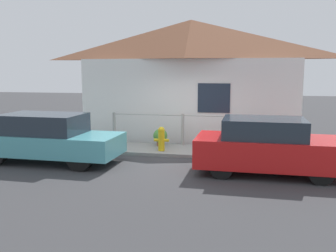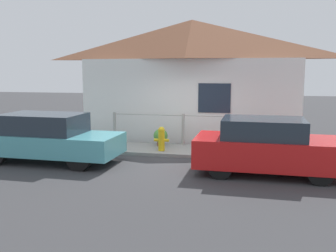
% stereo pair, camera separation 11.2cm
% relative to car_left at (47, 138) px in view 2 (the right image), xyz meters
% --- Properties ---
extents(ground_plane, '(60.00, 60.00, 0.00)m').
position_rel_car_left_xyz_m(ground_plane, '(3.41, 1.24, -0.69)').
color(ground_plane, '#38383A').
extents(sidewalk, '(24.00, 1.61, 0.10)m').
position_rel_car_left_xyz_m(sidewalk, '(3.41, 2.04, -0.64)').
color(sidewalk, gray).
rests_on(sidewalk, ground_plane).
extents(house, '(8.10, 2.23, 4.40)m').
position_rel_car_left_xyz_m(house, '(3.41, 4.36, 2.78)').
color(house, white).
rests_on(house, ground_plane).
extents(fence, '(4.90, 0.10, 1.04)m').
position_rel_car_left_xyz_m(fence, '(3.41, 2.70, -0.01)').
color(fence, '#999993').
rests_on(fence, sidewalk).
extents(car_left, '(4.08, 1.72, 1.37)m').
position_rel_car_left_xyz_m(car_left, '(0.00, 0.00, 0.00)').
color(car_left, teal).
rests_on(car_left, ground_plane).
extents(car_right, '(3.64, 1.74, 1.39)m').
position_rel_car_left_xyz_m(car_right, '(6.00, -0.00, 0.00)').
color(car_right, red).
rests_on(car_right, ground_plane).
extents(fire_hydrant, '(0.47, 0.21, 0.75)m').
position_rel_car_left_xyz_m(fire_hydrant, '(2.92, 1.65, -0.20)').
color(fire_hydrant, yellow).
rests_on(fire_hydrant, sidewalk).
extents(potted_plant_near_hydrant, '(0.47, 0.47, 0.57)m').
position_rel_car_left_xyz_m(potted_plant_near_hydrant, '(2.71, 2.41, -0.28)').
color(potted_plant_near_hydrant, '#9E5638').
rests_on(potted_plant_near_hydrant, sidewalk).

